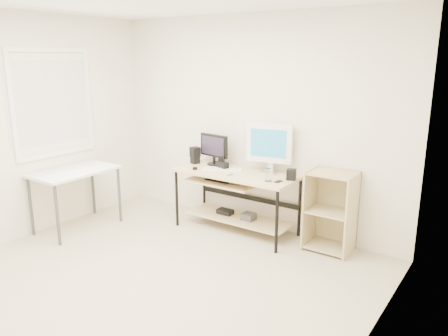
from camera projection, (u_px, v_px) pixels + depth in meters
room at (125, 146)px, 3.89m from camera, size 4.01×4.01×2.62m
desk at (235, 188)px, 5.31m from camera, size 1.50×0.65×0.75m
side_table at (75, 176)px, 5.35m from camera, size 0.60×1.00×0.75m
shelf_unit at (332, 210)px, 4.81m from camera, size 0.50×0.40×0.90m
black_monitor at (214, 147)px, 5.55m from camera, size 0.43×0.18×0.39m
white_imac at (269, 144)px, 5.14m from camera, size 0.56×0.18×0.59m
keyboard at (223, 169)px, 5.34m from camera, size 0.49×0.31×0.02m
mouse at (230, 174)px, 5.11m from camera, size 0.09×0.11×0.03m
center_speaker at (222, 165)px, 5.38m from camera, size 0.19×0.12×0.09m
speaker_left at (195, 155)px, 5.64m from camera, size 0.14×0.14×0.22m
speaker_right at (291, 175)px, 4.90m from camera, size 0.13×0.13×0.12m
audio_controller at (222, 162)px, 5.44m from camera, size 0.08×0.06×0.14m
volume_puck at (195, 169)px, 5.35m from camera, size 0.07×0.07×0.03m
smartphone at (279, 182)px, 4.83m from camera, size 0.07×0.11×0.01m
coaster at (268, 181)px, 4.85m from camera, size 0.11×0.11×0.01m
drinking_glass at (268, 175)px, 4.83m from camera, size 0.08×0.08×0.14m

